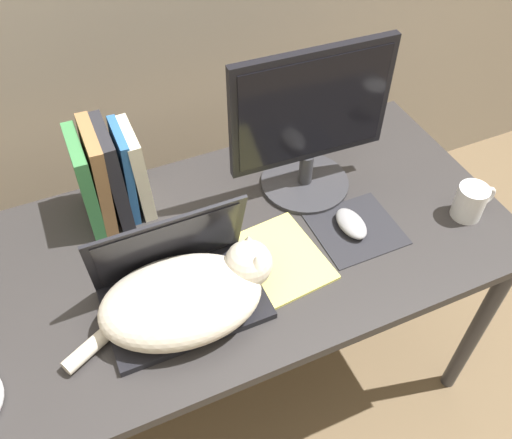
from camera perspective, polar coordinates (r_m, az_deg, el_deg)
desk at (r=1.35m, az=-4.42°, el=-5.14°), size 1.48×0.68×0.71m
laptop at (r=1.19m, az=-8.02°, el=-6.90°), size 0.34×0.22×0.23m
cat at (r=1.14m, az=-7.18°, el=-8.10°), size 0.47×0.26×0.15m
external_monitor at (r=1.33m, az=5.71°, el=9.95°), size 0.41×0.23×0.40m
mousepad at (r=1.36m, az=10.47°, el=-1.01°), size 0.20×0.19×0.00m
computer_mouse at (r=1.35m, az=9.99°, el=-0.42°), size 0.06×0.11×0.03m
book_row at (r=1.34m, az=-15.24°, el=4.54°), size 0.16×0.17×0.26m
notepad at (r=1.27m, az=2.21°, el=-4.26°), size 0.22×0.25×0.01m
mug at (r=1.44m, az=21.69°, el=1.77°), size 0.11×0.08×0.09m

